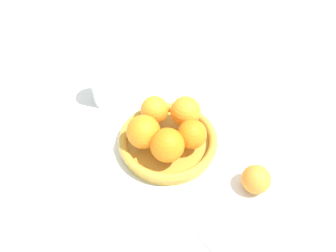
# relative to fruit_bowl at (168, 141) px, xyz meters

# --- Properties ---
(ground_plane) EXTENTS (4.00, 4.00, 0.00)m
(ground_plane) POSITION_rel_fruit_bowl_xyz_m (0.00, 0.00, -0.02)
(ground_plane) COLOR silver
(fruit_bowl) EXTENTS (0.24, 0.24, 0.04)m
(fruit_bowl) POSITION_rel_fruit_bowl_xyz_m (0.00, 0.00, 0.00)
(fruit_bowl) COLOR gold
(fruit_bowl) RESTS_ON ground_plane
(orange_pile) EXTENTS (0.19, 0.18, 0.08)m
(orange_pile) POSITION_rel_fruit_bowl_xyz_m (-0.00, -0.00, 0.06)
(orange_pile) COLOR orange
(orange_pile) RESTS_ON fruit_bowl
(stray_orange) EXTENTS (0.07, 0.07, 0.07)m
(stray_orange) POSITION_rel_fruit_bowl_xyz_m (0.00, -0.23, 0.01)
(stray_orange) COLOR orange
(stray_orange) RESTS_ON ground_plane
(drinking_glass) EXTENTS (0.07, 0.07, 0.12)m
(drinking_glass) POSITION_rel_fruit_bowl_xyz_m (0.05, 0.23, 0.04)
(drinking_glass) COLOR white
(drinking_glass) RESTS_ON ground_plane
(napkin_folded) EXTENTS (0.15, 0.15, 0.01)m
(napkin_folded) POSITION_rel_fruit_bowl_xyz_m (-0.13, -0.24, -0.02)
(napkin_folded) COLOR silver
(napkin_folded) RESTS_ON ground_plane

